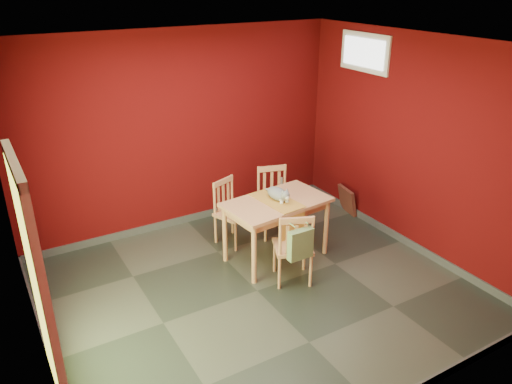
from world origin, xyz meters
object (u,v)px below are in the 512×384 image
dining_table (277,208)px  chair_far_left (231,211)px  chair_far_right (274,201)px  chair_near (294,246)px  cat (277,191)px  picture_frame (347,200)px  tote_bag (300,244)px

dining_table → chair_far_left: bearing=113.6°
chair_far_right → chair_near: 1.22m
dining_table → chair_far_left: (-0.28, 0.65, -0.24)m
chair_far_left → cat: (0.32, -0.61, 0.44)m
chair_near → picture_frame: (1.73, 1.10, -0.26)m
chair_far_left → chair_far_right: chair_far_right is taller
picture_frame → chair_near: bearing=-147.6°
chair_near → dining_table: bearing=77.5°
dining_table → chair_near: size_ratio=1.47×
chair_far_left → chair_far_right: size_ratio=0.93×
chair_far_left → tote_bag: size_ratio=2.09×
chair_near → picture_frame: size_ratio=2.18×
chair_near → cat: size_ratio=2.28×
chair_far_right → chair_near: bearing=-112.2°
dining_table → cat: cat is taller
dining_table → chair_near: bearing=-102.5°
chair_far_left → cat: 0.81m
chair_near → cat: 0.75m
dining_table → chair_far_right: size_ratio=1.42×
tote_bag → chair_far_left: bearing=94.3°
chair_near → chair_far_right: bearing=67.8°
dining_table → chair_near: (-0.12, -0.55, -0.23)m
cat → picture_frame: (1.57, 0.50, -0.68)m
chair_far_left → chair_near: chair_near is taller
tote_bag → picture_frame: tote_bag is taller
chair_far_right → tote_bag: (-0.52, -1.33, 0.13)m
chair_far_right → chair_near: (-0.46, -1.13, -0.02)m
chair_far_right → cat: size_ratio=2.36×
cat → picture_frame: size_ratio=0.96×
chair_near → picture_frame: 2.06m
dining_table → picture_frame: (1.61, 0.54, -0.49)m
dining_table → chair_far_right: 0.70m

